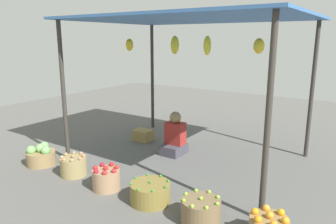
% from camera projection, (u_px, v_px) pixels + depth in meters
% --- Properties ---
extents(ground_plane, '(14.00, 14.00, 0.00)m').
position_uv_depth(ground_plane, '(188.00, 158.00, 5.62)').
color(ground_plane, '#5A5956').
extents(market_stall_structure, '(3.69, 2.76, 2.38)m').
position_uv_depth(market_stall_structure, '(191.00, 27.00, 5.11)').
color(market_stall_structure, '#38332D').
rests_on(market_stall_structure, ground).
extents(vendor_person, '(0.36, 0.44, 0.78)m').
position_uv_depth(vendor_person, '(175.00, 138.00, 5.75)').
color(vendor_person, '#423E49').
rests_on(vendor_person, ground).
extents(basket_cabbages, '(0.47, 0.47, 0.36)m').
position_uv_depth(basket_cabbages, '(41.00, 156.00, 5.29)').
color(basket_cabbages, '#94774D').
rests_on(basket_cabbages, ground).
extents(basket_potatoes, '(0.40, 0.40, 0.33)m').
position_uv_depth(basket_potatoes, '(74.00, 166.00, 4.88)').
color(basket_potatoes, '#9A8655').
rests_on(basket_potatoes, ground).
extents(basket_red_apples, '(0.39, 0.39, 0.34)m').
position_uv_depth(basket_red_apples, '(106.00, 179.00, 4.42)').
color(basket_red_apples, '#A27D5D').
rests_on(basket_red_apples, ground).
extents(basket_green_chilies, '(0.52, 0.52, 0.29)m').
position_uv_depth(basket_green_chilies, '(150.00, 192.00, 4.07)').
color(basket_green_chilies, olive).
rests_on(basket_green_chilies, ground).
extents(basket_limes, '(0.45, 0.45, 0.32)m').
position_uv_depth(basket_limes, '(201.00, 211.00, 3.62)').
color(basket_limes, brown).
rests_on(basket_limes, ground).
extents(wooden_crate_near_vendor, '(0.37, 0.28, 0.23)m').
position_uv_depth(wooden_crate_near_vendor, '(143.00, 135.00, 6.53)').
color(wooden_crate_near_vendor, olive).
rests_on(wooden_crate_near_vendor, ground).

